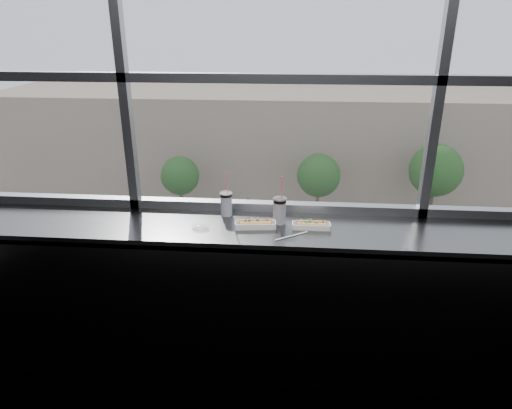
# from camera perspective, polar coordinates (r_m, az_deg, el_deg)

# --- Properties ---
(wall_back_lower) EXTENTS (6.00, 0.00, 6.00)m
(wall_back_lower) POSITION_cam_1_polar(r_m,az_deg,el_deg) (3.45, 2.28, -9.20)
(wall_back_lower) COLOR black
(wall_back_lower) RESTS_ON ground
(window_glass) EXTENTS (6.00, 0.00, 6.00)m
(window_glass) POSITION_cam_1_polar(r_m,az_deg,el_deg) (2.98, 2.83, 21.25)
(window_glass) COLOR silver
(window_glass) RESTS_ON ground
(window_mullions) EXTENTS (6.00, 0.08, 2.40)m
(window_mullions) POSITION_cam_1_polar(r_m,az_deg,el_deg) (2.96, 2.82, 21.25)
(window_mullions) COLOR gray
(window_mullions) RESTS_ON ground
(counter) EXTENTS (6.00, 0.55, 0.06)m
(counter) POSITION_cam_1_polar(r_m,az_deg,el_deg) (2.97, 2.18, -3.30)
(counter) COLOR #606060
(counter) RESTS_ON ground
(counter_fascia) EXTENTS (6.00, 0.04, 1.04)m
(counter_fascia) POSITION_cam_1_polar(r_m,az_deg,el_deg) (3.01, 1.79, -14.38)
(counter_fascia) COLOR #606060
(counter_fascia) RESTS_ON ground
(hotdog_tray_left) EXTENTS (0.27, 0.12, 0.06)m
(hotdog_tray_left) POSITION_cam_1_polar(r_m,az_deg,el_deg) (2.93, -0.08, -2.43)
(hotdog_tray_left) COLOR white
(hotdog_tray_left) RESTS_ON counter
(hotdog_tray_right) EXTENTS (0.25, 0.08, 0.06)m
(hotdog_tray_right) POSITION_cam_1_polar(r_m,az_deg,el_deg) (2.94, 6.92, -2.54)
(hotdog_tray_right) COLOR white
(hotdog_tray_right) RESTS_ON counter
(soda_cup_left) EXTENTS (0.09, 0.09, 0.31)m
(soda_cup_left) POSITION_cam_1_polar(r_m,az_deg,el_deg) (3.10, -3.74, 0.23)
(soda_cup_left) COLOR white
(soda_cup_left) RESTS_ON counter
(soda_cup_right) EXTENTS (0.09, 0.09, 0.33)m
(soda_cup_right) POSITION_cam_1_polar(r_m,az_deg,el_deg) (2.97, 2.96, -0.60)
(soda_cup_right) COLOR white
(soda_cup_right) RESTS_ON counter
(loose_straw) EXTENTS (0.20, 0.14, 0.01)m
(loose_straw) POSITION_cam_1_polar(r_m,az_deg,el_deg) (2.82, 4.43, -3.95)
(loose_straw) COLOR white
(loose_straw) RESTS_ON counter
(wrapper) EXTENTS (0.11, 0.08, 0.03)m
(wrapper) POSITION_cam_1_polar(r_m,az_deg,el_deg) (2.93, -6.97, -2.80)
(wrapper) COLOR silver
(wrapper) RESTS_ON counter
(plaza_ground) EXTENTS (120.00, 120.00, 0.00)m
(plaza_ground) POSITION_cam_1_polar(r_m,az_deg,el_deg) (48.33, 4.53, 5.68)
(plaza_ground) COLOR gray
(plaza_ground) RESTS_ON ground
(street_asphalt) EXTENTS (80.00, 10.00, 0.06)m
(street_asphalt) POSITION_cam_1_polar(r_m,az_deg,el_deg) (26.53, 3.97, -8.38)
(street_asphalt) COLOR black
(street_asphalt) RESTS_ON plaza_ground
(far_sidewalk) EXTENTS (80.00, 6.00, 0.04)m
(far_sidewalk) POSITION_cam_1_polar(r_m,az_deg,el_deg) (33.70, 4.24, -1.57)
(far_sidewalk) COLOR gray
(far_sidewalk) RESTS_ON plaza_ground
(far_building) EXTENTS (50.00, 14.00, 8.00)m
(far_building) POSITION_cam_1_polar(r_m,az_deg,el_deg) (42.01, 4.61, 8.86)
(far_building) COLOR gray
(far_building) RESTS_ON plaza_ground
(car_near_d) EXTENTS (2.90, 6.86, 2.28)m
(car_near_d) POSITION_cam_1_polar(r_m,az_deg,el_deg) (23.39, 20.26, -10.99)
(car_near_d) COLOR white
(car_near_d) RESTS_ON street_asphalt
(car_far_a) EXTENTS (2.77, 6.30, 2.08)m
(car_far_a) POSITION_cam_1_polar(r_m,az_deg,el_deg) (31.47, -15.44, -1.94)
(car_far_a) COLOR black
(car_far_a) RESTS_ON street_asphalt
(car_far_c) EXTENTS (2.83, 6.07, 1.97)m
(car_far_c) POSITION_cam_1_polar(r_m,az_deg,el_deg) (31.39, 23.74, -3.24)
(car_far_c) COLOR beige
(car_far_c) RESTS_ON street_asphalt
(car_far_b) EXTENTS (2.69, 5.69, 1.85)m
(car_far_b) POSITION_cam_1_polar(r_m,az_deg,el_deg) (29.76, 9.28, -3.06)
(car_far_b) COLOR maroon
(car_far_b) RESTS_ON street_asphalt
(car_near_c) EXTENTS (3.21, 7.07, 2.31)m
(car_near_c) POSITION_cam_1_polar(r_m,az_deg,el_deg) (22.54, 7.76, -10.97)
(car_near_c) COLOR #9D4630
(car_near_c) RESTS_ON street_asphalt
(pedestrian_b) EXTENTS (0.63, 0.84, 1.90)m
(pedestrian_b) POSITION_cam_1_polar(r_m,az_deg,el_deg) (32.89, -0.92, -0.28)
(pedestrian_b) COLOR #66605B
(pedestrian_b) RESTS_ON far_sidewalk
(pedestrian_a) EXTENTS (0.83, 0.63, 1.88)m
(pedestrian_a) POSITION_cam_1_polar(r_m,az_deg,el_deg) (34.20, -3.99, 0.54)
(pedestrian_a) COLOR #66605B
(pedestrian_a) RESTS_ON far_sidewalk
(tree_left) EXTENTS (2.82, 2.82, 4.41)m
(tree_left) POSITION_cam_1_polar(r_m,az_deg,el_deg) (33.64, -9.46, 3.56)
(tree_left) COLOR #47382B
(tree_left) RESTS_ON far_sidewalk
(tree_center) EXTENTS (3.10, 3.10, 4.84)m
(tree_center) POSITION_cam_1_polar(r_m,az_deg,el_deg) (32.60, 7.85, 3.60)
(tree_center) COLOR #47382B
(tree_center) RESTS_ON far_sidewalk
(tree_right) EXTENTS (3.65, 3.65, 5.70)m
(tree_right) POSITION_cam_1_polar(r_m,az_deg,el_deg) (33.83, 21.55, 3.97)
(tree_right) COLOR #47382B
(tree_right) RESTS_ON far_sidewalk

